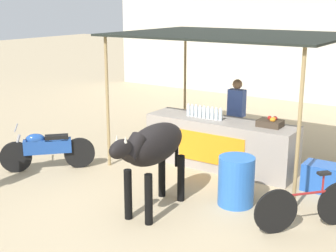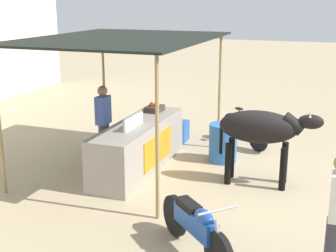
{
  "view_description": "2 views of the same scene",
  "coord_description": "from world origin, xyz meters",
  "px_view_note": "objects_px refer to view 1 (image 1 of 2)",
  "views": [
    {
      "loc": [
        3.99,
        -5.69,
        3.18
      ],
      "look_at": [
        -0.22,
        0.67,
        1.15
      ],
      "focal_mm": 50.0,
      "sensor_mm": 36.0,
      "label": 1
    },
    {
      "loc": [
        -8.07,
        -1.39,
        3.32
      ],
      "look_at": [
        -0.43,
        1.43,
        1.08
      ],
      "focal_mm": 50.0,
      "sensor_mm": 36.0,
      "label": 2
    }
  ],
  "objects_px": {
    "water_barrel": "(236,181)",
    "cow": "(153,148)",
    "motorcycle_parked": "(47,149)",
    "bicycle_leaning": "(308,206)",
    "cooler_box": "(321,177)",
    "vendor_behind_counter": "(236,117)",
    "fruit_crate": "(270,123)",
    "stall_counter": "(220,144)"
  },
  "relations": [
    {
      "from": "vendor_behind_counter",
      "to": "water_barrel",
      "type": "xyz_separation_m",
      "value": [
        1.07,
        -2.2,
        -0.45
      ]
    },
    {
      "from": "fruit_crate",
      "to": "vendor_behind_counter",
      "type": "height_order",
      "value": "vendor_behind_counter"
    },
    {
      "from": "water_barrel",
      "to": "cow",
      "type": "xyz_separation_m",
      "value": [
        -0.97,
        -0.93,
        0.63
      ]
    },
    {
      "from": "vendor_behind_counter",
      "to": "motorcycle_parked",
      "type": "relative_size",
      "value": 1.22
    },
    {
      "from": "cooler_box",
      "to": "water_barrel",
      "type": "bearing_deg",
      "value": -125.94
    },
    {
      "from": "cow",
      "to": "motorcycle_parked",
      "type": "relative_size",
      "value": 1.35
    },
    {
      "from": "stall_counter",
      "to": "cooler_box",
      "type": "bearing_deg",
      "value": -2.76
    },
    {
      "from": "vendor_behind_counter",
      "to": "water_barrel",
      "type": "distance_m",
      "value": 2.49
    },
    {
      "from": "fruit_crate",
      "to": "water_barrel",
      "type": "bearing_deg",
      "value": -87.98
    },
    {
      "from": "vendor_behind_counter",
      "to": "fruit_crate",
      "type": "bearing_deg",
      "value": -34.43
    },
    {
      "from": "water_barrel",
      "to": "bicycle_leaning",
      "type": "distance_m",
      "value": 1.24
    },
    {
      "from": "fruit_crate",
      "to": "cow",
      "type": "bearing_deg",
      "value": -110.55
    },
    {
      "from": "water_barrel",
      "to": "cow",
      "type": "height_order",
      "value": "cow"
    },
    {
      "from": "stall_counter",
      "to": "cooler_box",
      "type": "xyz_separation_m",
      "value": [
        2.02,
        -0.1,
        -0.24
      ]
    },
    {
      "from": "cow",
      "to": "motorcycle_parked",
      "type": "height_order",
      "value": "cow"
    },
    {
      "from": "motorcycle_parked",
      "to": "bicycle_leaning",
      "type": "distance_m",
      "value": 5.0
    },
    {
      "from": "cooler_box",
      "to": "water_barrel",
      "type": "distance_m",
      "value": 1.68
    },
    {
      "from": "stall_counter",
      "to": "fruit_crate",
      "type": "bearing_deg",
      "value": 3.29
    },
    {
      "from": "cooler_box",
      "to": "vendor_behind_counter",
      "type": "bearing_deg",
      "value": 157.46
    },
    {
      "from": "vendor_behind_counter",
      "to": "motorcycle_parked",
      "type": "bearing_deg",
      "value": -134.29
    },
    {
      "from": "fruit_crate",
      "to": "bicycle_leaning",
      "type": "relative_size",
      "value": 0.34
    },
    {
      "from": "fruit_crate",
      "to": "water_barrel",
      "type": "distance_m",
      "value": 1.63
    },
    {
      "from": "stall_counter",
      "to": "water_barrel",
      "type": "xyz_separation_m",
      "value": [
        1.04,
        -1.45,
        -0.08
      ]
    },
    {
      "from": "water_barrel",
      "to": "cow",
      "type": "distance_m",
      "value": 1.48
    },
    {
      "from": "cooler_box",
      "to": "bicycle_leaning",
      "type": "bearing_deg",
      "value": -80.99
    },
    {
      "from": "motorcycle_parked",
      "to": "bicycle_leaning",
      "type": "height_order",
      "value": "motorcycle_parked"
    },
    {
      "from": "stall_counter",
      "to": "water_barrel",
      "type": "relative_size",
      "value": 3.74
    },
    {
      "from": "water_barrel",
      "to": "cow",
      "type": "relative_size",
      "value": 0.44
    },
    {
      "from": "cooler_box",
      "to": "motorcycle_parked",
      "type": "bearing_deg",
      "value": -158.07
    },
    {
      "from": "fruit_crate",
      "to": "cow",
      "type": "xyz_separation_m",
      "value": [
        -0.91,
        -2.43,
        0.0
      ]
    },
    {
      "from": "vendor_behind_counter",
      "to": "cooler_box",
      "type": "relative_size",
      "value": 2.75
    },
    {
      "from": "cow",
      "to": "bicycle_leaning",
      "type": "xyz_separation_m",
      "value": [
        2.19,
        0.73,
        -0.68
      ]
    },
    {
      "from": "stall_counter",
      "to": "motorcycle_parked",
      "type": "xyz_separation_m",
      "value": [
        -2.72,
        -2.01,
        -0.05
      ]
    },
    {
      "from": "stall_counter",
      "to": "motorcycle_parked",
      "type": "bearing_deg",
      "value": -143.62
    },
    {
      "from": "stall_counter",
      "to": "cow",
      "type": "relative_size",
      "value": 1.64
    },
    {
      "from": "stall_counter",
      "to": "water_barrel",
      "type": "bearing_deg",
      "value": -54.4
    },
    {
      "from": "cooler_box",
      "to": "motorcycle_parked",
      "type": "xyz_separation_m",
      "value": [
        -4.74,
        -1.91,
        0.19
      ]
    },
    {
      "from": "water_barrel",
      "to": "bicycle_leaning",
      "type": "height_order",
      "value": "bicycle_leaning"
    },
    {
      "from": "fruit_crate",
      "to": "bicycle_leaning",
      "type": "xyz_separation_m",
      "value": [
        1.28,
        -1.7,
        -0.68
      ]
    },
    {
      "from": "cooler_box",
      "to": "cow",
      "type": "xyz_separation_m",
      "value": [
        -1.94,
        -2.28,
        0.79
      ]
    },
    {
      "from": "vendor_behind_counter",
      "to": "water_barrel",
      "type": "height_order",
      "value": "vendor_behind_counter"
    },
    {
      "from": "stall_counter",
      "to": "fruit_crate",
      "type": "height_order",
      "value": "fruit_crate"
    }
  ]
}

